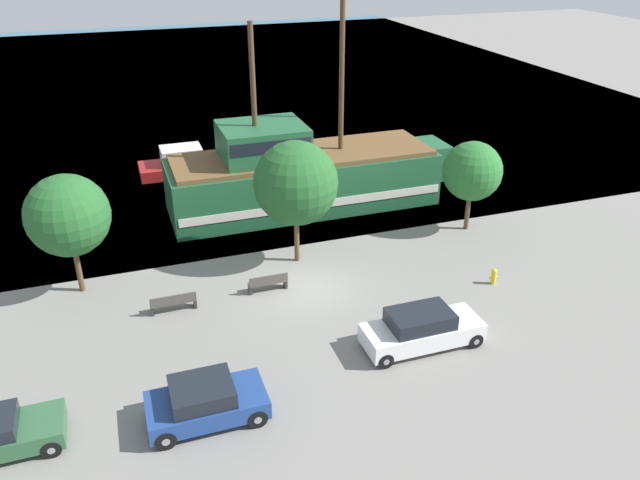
# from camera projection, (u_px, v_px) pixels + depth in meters

# --- Properties ---
(ground_plane) EXTENTS (160.00, 160.00, 0.00)m
(ground_plane) POSITION_uv_depth(u_px,v_px,m) (307.00, 287.00, 28.06)
(ground_plane) COLOR gray
(water_surface) EXTENTS (80.00, 80.00, 0.00)m
(water_surface) POSITION_uv_depth(u_px,v_px,m) (177.00, 80.00, 65.11)
(water_surface) COLOR #38667F
(water_surface) RESTS_ON ground
(pirate_ship) EXTENTS (16.37, 4.84, 11.58)m
(pirate_ship) POSITION_uv_depth(u_px,v_px,m) (301.00, 175.00, 35.27)
(pirate_ship) COLOR #1E5633
(pirate_ship) RESTS_ON water_surface
(moored_boat_dockside) EXTENTS (6.43, 2.41, 1.75)m
(moored_boat_dockside) POSITION_uv_depth(u_px,v_px,m) (187.00, 163.00, 40.67)
(moored_boat_dockside) COLOR maroon
(moored_boat_dockside) RESTS_ON water_surface
(parked_car_curb_front) EXTENTS (4.64, 1.81, 1.56)m
(parked_car_curb_front) POSITION_uv_depth(u_px,v_px,m) (422.00, 329.00, 23.85)
(parked_car_curb_front) COLOR white
(parked_car_curb_front) RESTS_ON ground_plane
(parked_car_curb_mid) EXTENTS (3.87, 2.01, 1.45)m
(parked_car_curb_mid) POSITION_uv_depth(u_px,v_px,m) (206.00, 402.00, 20.29)
(parked_car_curb_mid) COLOR navy
(parked_car_curb_mid) RESTS_ON ground_plane
(fire_hydrant) EXTENTS (0.42, 0.25, 0.76)m
(fire_hydrant) POSITION_uv_depth(u_px,v_px,m) (494.00, 276.00, 28.14)
(fire_hydrant) COLOR yellow
(fire_hydrant) RESTS_ON ground_plane
(bench_promenade_east) EXTENTS (1.91, 0.45, 0.85)m
(bench_promenade_east) POSITION_uv_depth(u_px,v_px,m) (173.00, 302.00, 26.11)
(bench_promenade_east) COLOR #4C4742
(bench_promenade_east) RESTS_ON ground_plane
(bench_promenade_west) EXTENTS (1.74, 0.45, 0.85)m
(bench_promenade_west) POSITION_uv_depth(u_px,v_px,m) (268.00, 282.00, 27.56)
(bench_promenade_west) COLOR #4C4742
(bench_promenade_west) RESTS_ON ground_plane
(tree_row_east) EXTENTS (3.52, 3.52, 5.44)m
(tree_row_east) POSITION_uv_depth(u_px,v_px,m) (68.00, 216.00, 26.15)
(tree_row_east) COLOR brown
(tree_row_east) RESTS_ON ground_plane
(tree_row_mideast) EXTENTS (3.92, 3.92, 5.98)m
(tree_row_mideast) POSITION_uv_depth(u_px,v_px,m) (296.00, 183.00, 28.47)
(tree_row_mideast) COLOR brown
(tree_row_mideast) RESTS_ON ground_plane
(tree_row_midwest) EXTENTS (3.07, 3.07, 4.81)m
(tree_row_midwest) POSITION_uv_depth(u_px,v_px,m) (472.00, 171.00, 31.94)
(tree_row_midwest) COLOR brown
(tree_row_midwest) RESTS_ON ground_plane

